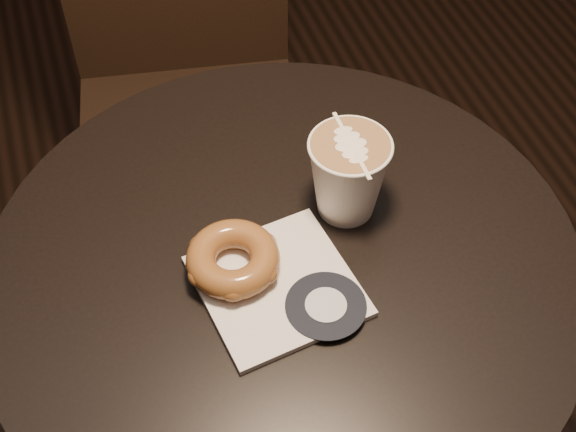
{
  "coord_description": "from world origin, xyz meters",
  "views": [
    {
      "loc": [
        -0.17,
        -0.53,
        1.5
      ],
      "look_at": [
        0.01,
        0.03,
        0.79
      ],
      "focal_mm": 50.0,
      "sensor_mm": 36.0,
      "label": 1
    }
  ],
  "objects_px": {
    "cafe_table": "(285,345)",
    "latte_cup": "(348,177)",
    "pastry_bag": "(277,286)",
    "chair": "(183,53)",
    "doughnut": "(233,259)"
  },
  "relations": [
    {
      "from": "cafe_table",
      "to": "latte_cup",
      "type": "height_order",
      "value": "latte_cup"
    },
    {
      "from": "cafe_table",
      "to": "pastry_bag",
      "type": "height_order",
      "value": "pastry_bag"
    },
    {
      "from": "chair",
      "to": "doughnut",
      "type": "distance_m",
      "value": 0.66
    },
    {
      "from": "cafe_table",
      "to": "doughnut",
      "type": "height_order",
      "value": "doughnut"
    },
    {
      "from": "cafe_table",
      "to": "doughnut",
      "type": "relative_size",
      "value": 7.05
    },
    {
      "from": "cafe_table",
      "to": "chair",
      "type": "distance_m",
      "value": 0.62
    },
    {
      "from": "cafe_table",
      "to": "chair",
      "type": "height_order",
      "value": "chair"
    },
    {
      "from": "chair",
      "to": "cafe_table",
      "type": "bearing_deg",
      "value": -81.29
    },
    {
      "from": "pastry_bag",
      "to": "latte_cup",
      "type": "xyz_separation_m",
      "value": [
        0.12,
        0.09,
        0.05
      ]
    },
    {
      "from": "chair",
      "to": "pastry_bag",
      "type": "distance_m",
      "value": 0.69
    },
    {
      "from": "doughnut",
      "to": "latte_cup",
      "type": "distance_m",
      "value": 0.17
    },
    {
      "from": "pastry_bag",
      "to": "chair",
      "type": "bearing_deg",
      "value": 79.31
    },
    {
      "from": "cafe_table",
      "to": "chair",
      "type": "xyz_separation_m",
      "value": [
        0.01,
        0.62,
        0.02
      ]
    },
    {
      "from": "cafe_table",
      "to": "latte_cup",
      "type": "xyz_separation_m",
      "value": [
        0.1,
        0.05,
        0.25
      ]
    },
    {
      "from": "chair",
      "to": "doughnut",
      "type": "bearing_deg",
      "value": -86.83
    }
  ]
}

